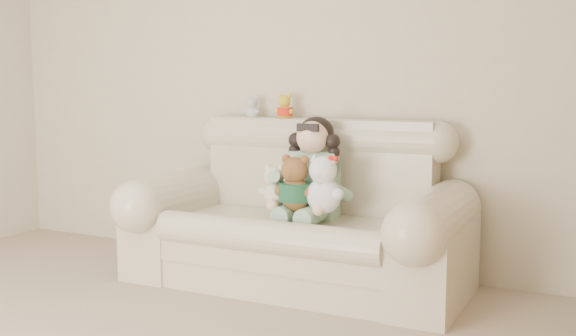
{
  "coord_description": "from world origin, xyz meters",
  "views": [
    {
      "loc": [
        2.29,
        -1.73,
        1.25
      ],
      "look_at": [
        0.48,
        1.9,
        0.75
      ],
      "focal_mm": 42.29,
      "sensor_mm": 36.0,
      "label": 1
    }
  ],
  "objects_px": {
    "sofa": "(295,204)",
    "white_cat": "(324,178)",
    "seated_child": "(313,167)",
    "cream_teddy": "(275,182)",
    "brown_teddy": "(295,178)"
  },
  "relations": [
    {
      "from": "seated_child",
      "to": "white_cat",
      "type": "xyz_separation_m",
      "value": [
        0.16,
        -0.2,
        -0.04
      ]
    },
    {
      "from": "sofa",
      "to": "seated_child",
      "type": "bearing_deg",
      "value": 43.4
    },
    {
      "from": "seated_child",
      "to": "white_cat",
      "type": "relative_size",
      "value": 1.57
    },
    {
      "from": "seated_child",
      "to": "cream_teddy",
      "type": "height_order",
      "value": "seated_child"
    },
    {
      "from": "seated_child",
      "to": "brown_teddy",
      "type": "bearing_deg",
      "value": -96.85
    },
    {
      "from": "sofa",
      "to": "white_cat",
      "type": "bearing_deg",
      "value": -26.87
    },
    {
      "from": "brown_teddy",
      "to": "white_cat",
      "type": "bearing_deg",
      "value": 24.96
    },
    {
      "from": "sofa",
      "to": "cream_teddy",
      "type": "xyz_separation_m",
      "value": [
        -0.09,
        -0.09,
        0.14
      ]
    },
    {
      "from": "white_cat",
      "to": "sofa",
      "type": "bearing_deg",
      "value": 148.65
    },
    {
      "from": "sofa",
      "to": "cream_teddy",
      "type": "height_order",
      "value": "sofa"
    },
    {
      "from": "sofa",
      "to": "brown_teddy",
      "type": "relative_size",
      "value": 5.29
    },
    {
      "from": "cream_teddy",
      "to": "sofa",
      "type": "bearing_deg",
      "value": 67.97
    },
    {
      "from": "seated_child",
      "to": "cream_teddy",
      "type": "xyz_separation_m",
      "value": [
        -0.18,
        -0.17,
        -0.09
      ]
    },
    {
      "from": "sofa",
      "to": "white_cat",
      "type": "height_order",
      "value": "sofa"
    },
    {
      "from": "sofa",
      "to": "white_cat",
      "type": "xyz_separation_m",
      "value": [
        0.25,
        -0.12,
        0.19
      ]
    }
  ]
}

